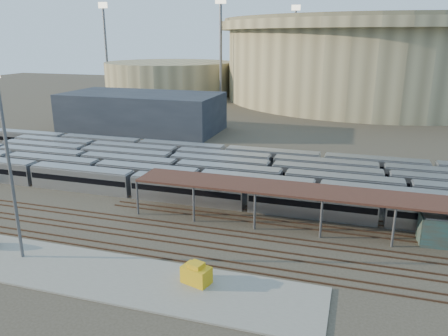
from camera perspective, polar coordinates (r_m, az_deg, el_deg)
ground at (r=60.06m, az=-4.90°, el=-7.35°), size 420.00×420.00×0.00m
apron at (r=50.42m, az=-16.92°, el=-12.94°), size 50.00×9.00×0.20m
subway_trains at (r=75.47m, az=1.05°, el=-0.72°), size 127.90×23.90×3.60m
inspection_shed at (r=58.04m, az=17.18°, el=-3.64°), size 60.30×6.00×5.30m
empty_tracks at (r=55.86m, az=-6.84°, el=-9.24°), size 170.00×9.62×0.18m
stadium at (r=190.87m, az=18.93°, el=13.48°), size 124.00×124.00×32.50m
secondary_arena at (r=198.76m, az=-7.06°, el=11.59°), size 56.00×56.00×14.00m
service_building at (r=121.17m, az=-10.67°, el=7.22°), size 42.00×20.00×10.00m
floodlight_0 at (r=168.61m, az=-0.42°, el=15.46°), size 4.00×1.00×38.40m
floodlight_1 at (r=200.95m, az=-15.18°, el=15.11°), size 4.00×1.00×38.40m
floodlight_3 at (r=212.97m, az=9.17°, el=15.52°), size 4.00×1.00×38.40m
yard_light_pole at (r=52.72m, az=-26.15°, el=-0.35°), size 0.80×0.36×20.45m
yellow_equipment at (r=46.08m, az=-3.63°, el=-13.74°), size 3.28×2.54×1.80m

